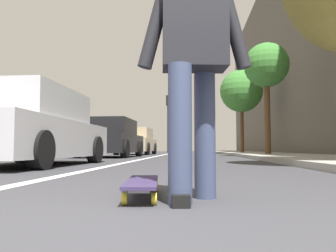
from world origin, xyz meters
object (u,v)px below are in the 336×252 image
at_px(skateboard, 142,183).
at_px(traffic_light, 168,113).
at_px(parked_car_near, 29,129).
at_px(parked_car_mid, 111,139).
at_px(street_tree_mid, 266,67).
at_px(street_tree_far, 241,91).
at_px(skater_person, 194,51).
at_px(parked_car_far, 136,142).

xyz_separation_m(skateboard, traffic_light, (24.51, 1.63, 3.05)).
distance_m(parked_car_near, parked_car_mid, 6.75).
distance_m(traffic_light, street_tree_mid, 13.65).
relative_size(parked_car_near, street_tree_far, 0.82).
height_order(parked_car_near, parked_car_mid, parked_car_mid).
distance_m(skater_person, parked_car_near, 5.30).
bearing_deg(skater_person, traffic_light, 4.57).
bearing_deg(parked_car_near, skateboard, -145.27).
xyz_separation_m(parked_car_mid, parked_car_far, (6.20, 0.02, 0.01)).
distance_m(parked_car_mid, street_tree_mid, 7.02).
bearing_deg(parked_car_far, parked_car_mid, -179.80).
bearing_deg(parked_car_far, street_tree_far, -72.21).
bearing_deg(skateboard, parked_car_far, 9.64).
distance_m(parked_car_far, street_tree_far, 7.34).
height_order(parked_car_mid, street_tree_far, street_tree_far).
bearing_deg(street_tree_far, street_tree_mid, 180.00).
bearing_deg(skater_person, parked_car_near, 36.88).
bearing_deg(parked_car_mid, parked_car_near, -179.64).
distance_m(skateboard, parked_car_far, 17.29).
bearing_deg(street_tree_mid, skateboard, 163.99).
bearing_deg(skater_person, parked_car_far, 10.68).
bearing_deg(street_tree_far, traffic_light, 42.62).
distance_m(traffic_light, street_tree_far, 7.46).
bearing_deg(skateboard, street_tree_far, -10.10).
bearing_deg(skateboard, traffic_light, 3.80).
bearing_deg(parked_car_mid, parked_car_far, 0.20).
relative_size(skateboard, skater_person, 0.52).
relative_size(skater_person, street_tree_mid, 0.35).
height_order(parked_car_mid, traffic_light, traffic_light).
xyz_separation_m(parked_car_near, street_tree_mid, (7.74, -6.22, 3.03)).
relative_size(skater_person, parked_car_near, 0.38).
height_order(skateboard, traffic_light, traffic_light).
distance_m(skater_person, street_tree_mid, 12.67).
height_order(skater_person, traffic_light, traffic_light).
relative_size(skater_person, traffic_light, 0.36).
relative_size(parked_car_near, parked_car_mid, 1.02).
relative_size(skater_person, parked_car_far, 0.38).
distance_m(parked_car_near, street_tree_mid, 10.39).
xyz_separation_m(skater_person, parked_car_near, (4.23, 3.18, -0.24)).
relative_size(skateboard, parked_car_far, 0.20).
xyz_separation_m(parked_car_far, traffic_light, (7.47, -1.27, 2.42)).
distance_m(parked_car_near, parked_car_far, 12.95).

